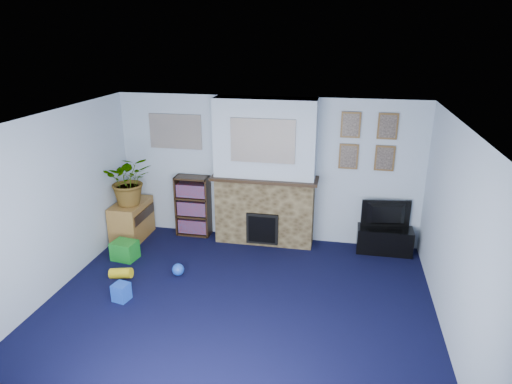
% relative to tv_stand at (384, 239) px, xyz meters
% --- Properties ---
extents(floor, '(5.00, 4.50, 0.01)m').
position_rel_tv_stand_xyz_m(floor, '(-1.95, -2.03, -0.23)').
color(floor, black).
rests_on(floor, ground).
extents(ceiling, '(5.00, 4.50, 0.01)m').
position_rel_tv_stand_xyz_m(ceiling, '(-1.95, -2.03, 2.17)').
color(ceiling, white).
rests_on(ceiling, wall_back).
extents(wall_back, '(5.00, 0.04, 2.40)m').
position_rel_tv_stand_xyz_m(wall_back, '(-1.95, 0.22, 0.97)').
color(wall_back, '#B0C1D5').
rests_on(wall_back, ground).
extents(wall_front, '(5.00, 0.04, 2.40)m').
position_rel_tv_stand_xyz_m(wall_front, '(-1.95, -4.28, 0.97)').
color(wall_front, '#B0C1D5').
rests_on(wall_front, ground).
extents(wall_left, '(0.04, 4.50, 2.40)m').
position_rel_tv_stand_xyz_m(wall_left, '(-4.45, -2.03, 0.97)').
color(wall_left, '#B0C1D5').
rests_on(wall_left, ground).
extents(wall_right, '(0.04, 4.50, 2.40)m').
position_rel_tv_stand_xyz_m(wall_right, '(0.55, -2.03, 0.97)').
color(wall_right, '#B0C1D5').
rests_on(wall_right, ground).
extents(chimney_breast, '(1.72, 0.50, 2.40)m').
position_rel_tv_stand_xyz_m(chimney_breast, '(-1.95, 0.02, 0.96)').
color(chimney_breast, brown).
rests_on(chimney_breast, ground).
extents(collage_main, '(1.00, 0.03, 0.68)m').
position_rel_tv_stand_xyz_m(collage_main, '(-1.95, -0.19, 1.55)').
color(collage_main, gray).
rests_on(collage_main, chimney_breast).
extents(collage_left, '(0.90, 0.03, 0.58)m').
position_rel_tv_stand_xyz_m(collage_left, '(-3.50, 0.21, 1.55)').
color(collage_left, gray).
rests_on(collage_left, wall_back).
extents(portrait_tl, '(0.30, 0.03, 0.40)m').
position_rel_tv_stand_xyz_m(portrait_tl, '(-0.65, 0.20, 1.77)').
color(portrait_tl, brown).
rests_on(portrait_tl, wall_back).
extents(portrait_tr, '(0.30, 0.03, 0.40)m').
position_rel_tv_stand_xyz_m(portrait_tr, '(-0.10, 0.20, 1.77)').
color(portrait_tr, brown).
rests_on(portrait_tr, wall_back).
extents(portrait_bl, '(0.30, 0.03, 0.40)m').
position_rel_tv_stand_xyz_m(portrait_bl, '(-0.65, 0.20, 1.27)').
color(portrait_bl, brown).
rests_on(portrait_bl, wall_back).
extents(portrait_br, '(0.30, 0.03, 0.40)m').
position_rel_tv_stand_xyz_m(portrait_br, '(-0.10, 0.20, 1.27)').
color(portrait_br, brown).
rests_on(portrait_br, wall_back).
extents(tv_stand, '(0.86, 0.36, 0.41)m').
position_rel_tv_stand_xyz_m(tv_stand, '(0.00, 0.00, 0.00)').
color(tv_stand, black).
rests_on(tv_stand, ground).
extents(television, '(0.78, 0.22, 0.44)m').
position_rel_tv_stand_xyz_m(television, '(-0.00, 0.02, 0.40)').
color(television, black).
rests_on(television, tv_stand).
extents(bookshelf, '(0.58, 0.28, 1.05)m').
position_rel_tv_stand_xyz_m(bookshelf, '(-3.21, 0.08, 0.28)').
color(bookshelf, black).
rests_on(bookshelf, ground).
extents(sideboard, '(0.46, 0.83, 0.64)m').
position_rel_tv_stand_xyz_m(sideboard, '(-4.19, -0.28, 0.12)').
color(sideboard, olive).
rests_on(sideboard, ground).
extents(potted_plant, '(0.95, 0.89, 0.83)m').
position_rel_tv_stand_xyz_m(potted_plant, '(-4.14, -0.33, 0.84)').
color(potted_plant, '#26661E').
rests_on(potted_plant, sideboard).
extents(mantel_clock, '(0.11, 0.07, 0.15)m').
position_rel_tv_stand_xyz_m(mantel_clock, '(-2.03, -0.03, 1.00)').
color(mantel_clock, gold).
rests_on(mantel_clock, chimney_breast).
extents(mantel_candle, '(0.06, 0.06, 0.18)m').
position_rel_tv_stand_xyz_m(mantel_candle, '(-1.68, -0.03, 1.01)').
color(mantel_candle, '#B2BFC6').
rests_on(mantel_candle, chimney_breast).
extents(mantel_teddy, '(0.12, 0.12, 0.12)m').
position_rel_tv_stand_xyz_m(mantel_teddy, '(-2.43, -0.03, 0.99)').
color(mantel_teddy, slate).
rests_on(mantel_teddy, chimney_breast).
extents(mantel_can, '(0.06, 0.06, 0.12)m').
position_rel_tv_stand_xyz_m(mantel_can, '(-1.30, -0.03, 0.99)').
color(mantel_can, blue).
rests_on(mantel_can, chimney_breast).
extents(green_crate, '(0.40, 0.34, 0.29)m').
position_rel_tv_stand_xyz_m(green_crate, '(-3.97, -1.03, -0.08)').
color(green_crate, '#198C26').
rests_on(green_crate, ground).
extents(toy_ball, '(0.18, 0.18, 0.18)m').
position_rel_tv_stand_xyz_m(toy_ball, '(-2.98, -1.35, -0.14)').
color(toy_ball, blue).
rests_on(toy_ball, ground).
extents(toy_block, '(0.23, 0.23, 0.24)m').
position_rel_tv_stand_xyz_m(toy_block, '(-3.48, -2.11, -0.12)').
color(toy_block, blue).
rests_on(toy_block, ground).
extents(toy_tube, '(0.34, 0.15, 0.20)m').
position_rel_tv_stand_xyz_m(toy_tube, '(-3.76, -1.58, -0.15)').
color(toy_tube, yellow).
rests_on(toy_tube, ground).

